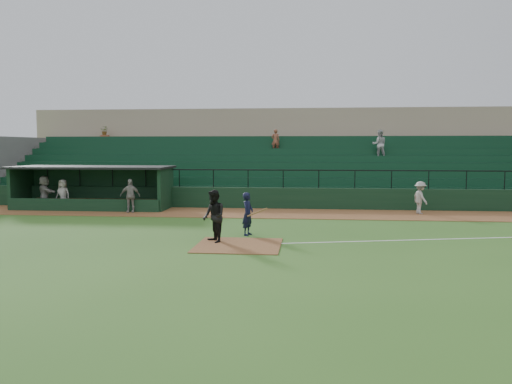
# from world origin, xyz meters

# --- Properties ---
(ground) EXTENTS (90.00, 90.00, 0.00)m
(ground) POSITION_xyz_m (0.00, 0.00, 0.00)
(ground) COLOR #305C1E
(ground) RESTS_ON ground
(warning_track) EXTENTS (40.00, 4.00, 0.03)m
(warning_track) POSITION_xyz_m (0.00, 8.00, 0.01)
(warning_track) COLOR brown
(warning_track) RESTS_ON ground
(home_plate_dirt) EXTENTS (3.00, 3.00, 0.03)m
(home_plate_dirt) POSITION_xyz_m (0.00, -1.00, 0.01)
(home_plate_dirt) COLOR brown
(home_plate_dirt) RESTS_ON ground
(foul_line) EXTENTS (17.49, 4.44, 0.01)m
(foul_line) POSITION_xyz_m (8.00, 1.20, 0.01)
(foul_line) COLOR white
(foul_line) RESTS_ON ground
(stadium_structure) EXTENTS (38.00, 13.08, 6.40)m
(stadium_structure) POSITION_xyz_m (0.00, 16.46, 2.30)
(stadium_structure) COLOR black
(stadium_structure) RESTS_ON ground
(dugout) EXTENTS (8.90, 3.20, 2.42)m
(dugout) POSITION_xyz_m (-9.75, 9.56, 1.33)
(dugout) COLOR black
(dugout) RESTS_ON ground
(batter_at_plate) EXTENTS (1.07, 0.72, 1.71)m
(batter_at_plate) POSITION_xyz_m (0.07, 1.23, 0.86)
(batter_at_plate) COLOR black
(batter_at_plate) RESTS_ON ground
(umpire) EXTENTS (1.12, 1.19, 1.94)m
(umpire) POSITION_xyz_m (-0.98, -0.48, 0.97)
(umpire) COLOR black
(umpire) RESTS_ON ground
(runner) EXTENTS (0.95, 1.24, 1.69)m
(runner) POSITION_xyz_m (8.23, 8.51, 0.88)
(runner) COLOR #A49E99
(runner) RESTS_ON warning_track
(dugout_player_a) EXTENTS (1.10, 0.61, 1.78)m
(dugout_player_a) POSITION_xyz_m (-7.01, 7.54, 0.92)
(dugout_player_a) COLOR #9A9590
(dugout_player_a) RESTS_ON warning_track
(dugout_player_b) EXTENTS (0.89, 0.64, 1.69)m
(dugout_player_b) POSITION_xyz_m (-11.10, 8.26, 0.88)
(dugout_player_b) COLOR #A8A29E
(dugout_player_b) RESTS_ON warning_track
(dugout_player_c) EXTENTS (1.69, 1.54, 1.87)m
(dugout_player_c) POSITION_xyz_m (-12.25, 8.41, 0.97)
(dugout_player_c) COLOR gray
(dugout_player_c) RESTS_ON warning_track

